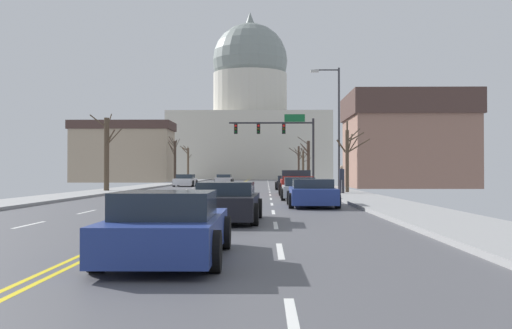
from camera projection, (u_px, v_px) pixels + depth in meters
The scene contains 23 objects.
ground at pixel (214, 196), 35.05m from camera, with size 20.00×180.00×0.20m.
signal_gantry at pixel (283, 134), 52.80m from camera, with size 7.91×0.41×6.69m.
street_lamp_right at pixel (336, 119), 38.87m from camera, with size 2.00×0.24×8.46m.
capitol_building at pixel (250, 116), 115.20m from camera, with size 31.41×18.02×33.83m.
sedan_near_00 at pixel (288, 183), 48.33m from camera, with size 2.12×4.36×1.18m.
sedan_near_01 at pixel (294, 184), 42.72m from camera, with size 2.04×4.27×1.14m.
pickup_truck_near_02 at pixel (296, 184), 37.37m from camera, with size 2.34×5.42×1.61m.
sedan_near_03 at pixel (299, 189), 31.04m from camera, with size 2.04×4.67×1.20m.
sedan_near_04 at pixel (312, 193), 24.69m from camera, with size 2.15×4.63×1.19m.
sedan_near_05 at pixel (227, 203), 17.29m from camera, with size 2.13×4.35×1.20m.
sedan_near_06 at pixel (169, 228), 9.80m from camera, with size 2.01×4.28×1.18m.
sedan_oncoming_00 at pixel (185, 181), 58.29m from camera, with size 2.14×4.40×1.24m.
sedan_oncoming_01 at pixel (224, 179), 69.49m from camera, with size 2.15×4.32×1.18m.
flank_building_00 at pixel (123, 152), 81.71m from camera, with size 14.25×7.07×8.65m.
flank_building_01 at pixel (407, 140), 54.66m from camera, with size 11.42×10.16×8.91m.
bare_tree_00 at pixel (308, 161), 67.29m from camera, with size 1.54×2.21×5.49m.
bare_tree_01 at pixel (188, 162), 88.12m from camera, with size 1.68×2.11×5.42m.
bare_tree_02 at pixel (348, 156), 38.32m from camera, with size 2.04×1.95×4.72m.
bare_tree_03 at pixel (175, 159), 76.32m from camera, with size 1.61×2.10×6.11m.
bare_tree_04 at pixel (299, 162), 87.68m from camera, with size 2.04×2.82×5.28m.
bare_tree_05 at pixel (107, 152), 41.51m from camera, with size 2.12×1.72×5.66m.
bare_tree_06 at pixel (303, 165), 83.60m from camera, with size 2.10×1.61×5.05m.
pedestrian_00 at pixel (342, 178), 36.44m from camera, with size 0.35×0.34×1.76m.
Camera 1 is at (3.23, -35.02, 1.51)m, focal length 40.08 mm.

